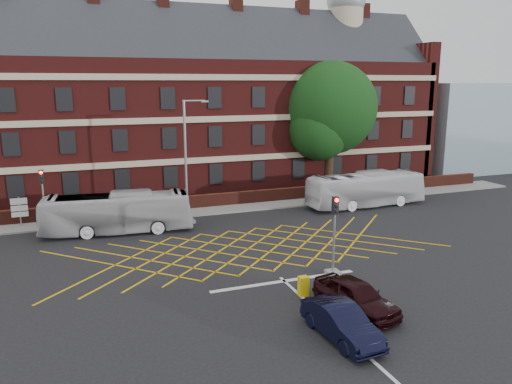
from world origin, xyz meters
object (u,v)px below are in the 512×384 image
object	(u,v)px
direction_signs	(19,208)
deciduous_tree	(330,114)
bus_left	(117,213)
car_navy	(341,322)
street_lamp	(187,182)
bus_right	(366,189)
traffic_light_far	(44,206)
car_maroon	(356,296)
utility_cabinet	(303,286)
traffic_light_near	(334,243)

from	to	relation	value
direction_signs	deciduous_tree	bearing A→B (deg)	8.41
deciduous_tree	bus_left	bearing A→B (deg)	-159.35
bus_left	deciduous_tree	bearing A→B (deg)	-62.11
bus_left	car_navy	world-z (taller)	bus_left
deciduous_tree	street_lamp	world-z (taller)	deciduous_tree
bus_right	traffic_light_far	bearing A→B (deg)	84.44
deciduous_tree	car_maroon	bearing A→B (deg)	-115.99
car_maroon	street_lamp	bearing A→B (deg)	90.07
car_navy	utility_cabinet	bearing A→B (deg)	80.80
deciduous_tree	traffic_light_far	size ratio (longest dim) A/B	2.83
deciduous_tree	street_lamp	size ratio (longest dim) A/B	1.36
traffic_light_near	utility_cabinet	size ratio (longest dim) A/B	4.40
traffic_light_near	direction_signs	xyz separation A→B (m)	(-16.36, 15.67, -0.39)
deciduous_tree	car_navy	bearing A→B (deg)	-117.59
utility_cabinet	direction_signs	bearing A→B (deg)	127.86
direction_signs	bus_right	bearing A→B (deg)	-7.20
bus_left	car_navy	distance (m)	19.39
bus_left	traffic_light_near	size ratio (longest dim) A/B	2.35
bus_left	car_navy	xyz separation A→B (m)	(6.95, -18.08, -0.71)
direction_signs	car_maroon	bearing A→B (deg)	-52.95
deciduous_tree	direction_signs	bearing A→B (deg)	-171.59
bus_right	deciduous_tree	distance (m)	9.26
car_maroon	utility_cabinet	world-z (taller)	car_maroon
bus_right	traffic_light_near	xyz separation A→B (m)	(-9.95, -12.34, 0.34)
car_navy	direction_signs	world-z (taller)	direction_signs
traffic_light_far	traffic_light_near	bearing A→B (deg)	-44.04
traffic_light_near	deciduous_tree	bearing A→B (deg)	62.10
car_navy	street_lamp	size ratio (longest dim) A/B	0.47
direction_signs	utility_cabinet	world-z (taller)	direction_signs
car_maroon	car_navy	bearing A→B (deg)	-146.38
bus_left	utility_cabinet	bearing A→B (deg)	-144.84
street_lamp	utility_cabinet	bearing A→B (deg)	-81.33
traffic_light_far	car_maroon	bearing A→B (deg)	-54.11
car_maroon	bus_right	bearing A→B (deg)	43.99
bus_right	street_lamp	distance (m)	14.98
bus_right	car_maroon	world-z (taller)	bus_right
bus_right	traffic_light_far	world-z (taller)	traffic_light_far
car_navy	traffic_light_near	xyz separation A→B (m)	(3.08, 6.16, 1.08)
traffic_light_near	traffic_light_far	world-z (taller)	same
bus_right	traffic_light_far	size ratio (longest dim) A/B	2.40
bus_right	deciduous_tree	bearing A→B (deg)	-4.73
bus_right	traffic_light_far	xyz separation A→B (m)	(-24.62, 1.84, 0.34)
bus_left	bus_right	bearing A→B (deg)	-81.57
bus_right	direction_signs	bearing A→B (deg)	81.51
bus_right	street_lamp	size ratio (longest dim) A/B	1.16
car_navy	deciduous_tree	world-z (taller)	deciduous_tree
street_lamp	utility_cabinet	xyz separation A→B (m)	(2.23, -14.66, -2.56)
car_maroon	direction_signs	bearing A→B (deg)	115.03
bus_left	street_lamp	world-z (taller)	street_lamp
car_navy	direction_signs	xyz separation A→B (m)	(-13.29, 21.82, 0.69)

